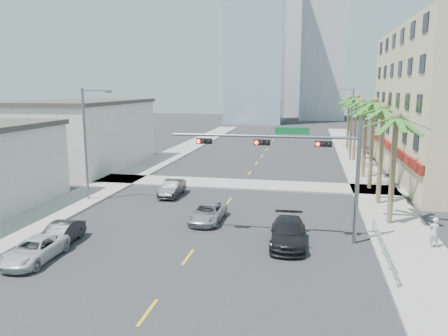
{
  "coord_description": "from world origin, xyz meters",
  "views": [
    {
      "loc": [
        6.25,
        -17.47,
        9.04
      ],
      "look_at": [
        0.44,
        11.78,
        3.5
      ],
      "focal_mm": 35.0,
      "sensor_mm": 36.0,
      "label": 1
    }
  ],
  "objects_px": {
    "car_lane_right": "(288,233)",
    "pedestrian": "(434,232)",
    "car_lane_left": "(172,188)",
    "car_lane_center": "(207,213)",
    "traffic_signal_mast": "(301,157)",
    "car_parked_mid": "(60,234)",
    "car_parked_far": "(34,250)"
  },
  "relations": [
    {
      "from": "traffic_signal_mast",
      "to": "car_lane_center",
      "type": "height_order",
      "value": "traffic_signal_mast"
    },
    {
      "from": "car_lane_center",
      "to": "pedestrian",
      "type": "bearing_deg",
      "value": -10.27
    },
    {
      "from": "car_parked_far",
      "to": "pedestrian",
      "type": "relative_size",
      "value": 2.48
    },
    {
      "from": "car_parked_mid",
      "to": "car_lane_center",
      "type": "bearing_deg",
      "value": 36.91
    },
    {
      "from": "pedestrian",
      "to": "car_lane_left",
      "type": "bearing_deg",
      "value": -37.23
    },
    {
      "from": "car_parked_mid",
      "to": "car_lane_right",
      "type": "distance_m",
      "value": 13.24
    },
    {
      "from": "car_parked_mid",
      "to": "car_parked_far",
      "type": "xyz_separation_m",
      "value": [
        0.0,
        -2.49,
        -0.03
      ]
    },
    {
      "from": "car_lane_right",
      "to": "pedestrian",
      "type": "distance_m",
      "value": 8.11
    },
    {
      "from": "pedestrian",
      "to": "car_lane_center",
      "type": "bearing_deg",
      "value": -22.02
    },
    {
      "from": "car_parked_far",
      "to": "car_lane_center",
      "type": "relative_size",
      "value": 0.99
    },
    {
      "from": "traffic_signal_mast",
      "to": "car_lane_center",
      "type": "relative_size",
      "value": 2.54
    },
    {
      "from": "car_lane_left",
      "to": "pedestrian",
      "type": "relative_size",
      "value": 2.32
    },
    {
      "from": "pedestrian",
      "to": "car_lane_right",
      "type": "bearing_deg",
      "value": -5.31
    },
    {
      "from": "pedestrian",
      "to": "car_parked_mid",
      "type": "bearing_deg",
      "value": -1.96
    },
    {
      "from": "car_parked_far",
      "to": "car_lane_center",
      "type": "xyz_separation_m",
      "value": [
        7.35,
        8.51,
        0.01
      ]
    },
    {
      "from": "car_lane_left",
      "to": "car_lane_right",
      "type": "distance_m",
      "value": 14.14
    },
    {
      "from": "car_lane_left",
      "to": "car_lane_center",
      "type": "xyz_separation_m",
      "value": [
        4.55,
        -6.33,
        -0.06
      ]
    },
    {
      "from": "car_parked_mid",
      "to": "car_parked_far",
      "type": "height_order",
      "value": "car_parked_mid"
    },
    {
      "from": "car_parked_mid",
      "to": "pedestrian",
      "type": "distance_m",
      "value": 21.33
    },
    {
      "from": "car_lane_center",
      "to": "car_lane_left",
      "type": "bearing_deg",
      "value": 126.46
    },
    {
      "from": "car_parked_mid",
      "to": "car_lane_center",
      "type": "relative_size",
      "value": 0.88
    },
    {
      "from": "car_lane_left",
      "to": "car_lane_center",
      "type": "bearing_deg",
      "value": -55.65
    },
    {
      "from": "car_lane_left",
      "to": "car_lane_right",
      "type": "height_order",
      "value": "car_lane_right"
    },
    {
      "from": "car_parked_mid",
      "to": "car_lane_right",
      "type": "bearing_deg",
      "value": 8.66
    },
    {
      "from": "traffic_signal_mast",
      "to": "car_lane_left",
      "type": "bearing_deg",
      "value": 140.77
    },
    {
      "from": "car_lane_left",
      "to": "pedestrian",
      "type": "bearing_deg",
      "value": -27.59
    },
    {
      "from": "car_lane_right",
      "to": "car_lane_left",
      "type": "bearing_deg",
      "value": 134.0
    },
    {
      "from": "traffic_signal_mast",
      "to": "car_parked_far",
      "type": "relative_size",
      "value": 2.57
    },
    {
      "from": "car_lane_center",
      "to": "car_lane_right",
      "type": "bearing_deg",
      "value": -30.86
    },
    {
      "from": "car_parked_far",
      "to": "car_lane_left",
      "type": "xyz_separation_m",
      "value": [
        2.8,
        14.84,
        0.06
      ]
    },
    {
      "from": "car_lane_right",
      "to": "pedestrian",
      "type": "bearing_deg",
      "value": 3.57
    },
    {
      "from": "car_lane_left",
      "to": "car_lane_center",
      "type": "relative_size",
      "value": 0.92
    }
  ]
}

